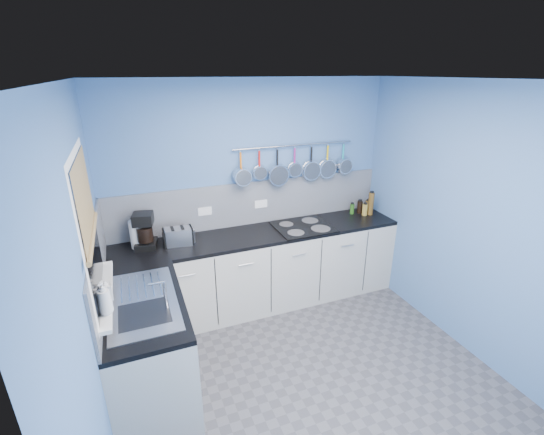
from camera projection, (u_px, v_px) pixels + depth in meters
floor at (307, 373)px, 3.40m from camera, size 3.20×3.00×0.02m
ceiling at (321, 78)px, 2.47m from camera, size 3.20×3.00×0.02m
wall_back at (251, 194)px, 4.24m from camera, size 3.20×0.02×2.50m
wall_front at (473, 392)px, 1.63m from camera, size 3.20×0.02×2.50m
wall_left at (88, 290)px, 2.38m from camera, size 0.02×3.00×2.50m
wall_right at (467, 221)px, 3.49m from camera, size 0.02×3.00×2.50m
backsplash_back at (252, 203)px, 4.26m from camera, size 3.20×0.02×0.50m
backsplash_left at (98, 262)px, 2.95m from camera, size 0.02×1.80×0.50m
cabinet_run_back at (262, 270)px, 4.27m from camera, size 3.20×0.60×0.86m
worktop_back at (261, 234)px, 4.11m from camera, size 3.20×0.60×0.04m
cabinet_run_left at (150, 350)px, 3.05m from camera, size 0.60×1.20×0.86m
worktop_left at (143, 304)px, 2.88m from camera, size 0.60×1.20×0.04m
window_frame at (89, 229)px, 2.55m from camera, size 0.01×1.00×1.10m
window_glass at (89, 229)px, 2.55m from camera, size 0.01×0.90×1.00m
bamboo_blind at (85, 198)px, 2.47m from camera, size 0.01×0.90×0.55m
window_sill at (105, 293)px, 2.74m from camera, size 0.10×0.98×0.03m
sink_unit at (143, 301)px, 2.88m from camera, size 0.50×0.95×0.01m
mixer_tap at (165, 295)px, 2.73m from camera, size 0.12×0.08×0.26m
socket_left at (205, 211)px, 4.07m from camera, size 0.15×0.01×0.09m
socket_right at (261, 204)px, 4.29m from camera, size 0.15×0.01×0.09m
pot_rail at (295, 145)px, 4.17m from camera, size 1.45×0.02×0.02m
soap_bottle_a at (104, 298)px, 2.45m from camera, size 0.12×0.12×0.24m
soap_bottle_b at (105, 289)px, 2.61m from camera, size 0.09×0.09×0.17m
paper_towel at (137, 234)px, 3.71m from camera, size 0.15×0.15×0.29m
coffee_maker at (145, 231)px, 3.69m from camera, size 0.24×0.26×0.36m
toaster at (178, 236)px, 3.79m from camera, size 0.29×0.19×0.18m
canister at (191, 236)px, 3.85m from camera, size 0.11×0.11×0.14m
hob at (303, 227)px, 4.24m from camera, size 0.63×0.55×0.01m
pan_0 at (241, 167)px, 4.01m from camera, size 0.19×0.11×0.38m
pan_1 at (260, 164)px, 4.08m from camera, size 0.16×0.06×0.35m
pan_2 at (277, 166)px, 4.16m from camera, size 0.24×0.08×0.43m
pan_3 at (295, 161)px, 4.22m from camera, size 0.17×0.06×0.36m
pan_4 at (311, 162)px, 4.31m from camera, size 0.23×0.06×0.42m
pan_5 at (327, 161)px, 4.38m from camera, size 0.22×0.06×0.41m
pan_6 at (343, 157)px, 4.44m from camera, size 0.18×0.11×0.37m
condiment_0 at (368, 207)px, 4.66m from camera, size 0.07×0.07×0.15m
condiment_1 at (360, 207)px, 4.65m from camera, size 0.06×0.06×0.15m
condiment_2 at (352, 209)px, 4.62m from camera, size 0.05×0.05×0.13m
condiment_3 at (371, 204)px, 4.57m from camera, size 0.07×0.07×0.28m
condiment_4 at (365, 210)px, 4.57m from camera, size 0.07×0.07×0.14m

